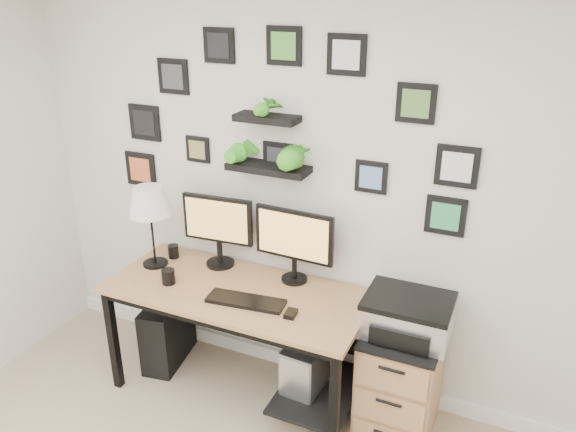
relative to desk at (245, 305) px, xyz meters
The scene contains 14 objects.
room 0.75m from the desk, 42.36° to the left, with size 4.00×4.00×4.00m.
desk is the anchor object (origin of this frame).
monitor_left 0.53m from the desk, 146.18° to the left, with size 0.47×0.20×0.48m.
monitor_right 0.51m from the desk, 41.31° to the left, with size 0.51×0.17×0.47m.
keyboard 0.22m from the desk, 59.48° to the right, with size 0.46×0.15×0.02m, color black.
mouse 0.44m from the desk, 23.28° to the right, with size 0.06×0.09×0.03m, color black.
table_lamp 0.88m from the desk, behind, with size 0.26×0.26×0.54m.
mug 0.51m from the desk, 162.52° to the right, with size 0.08×0.08×0.09m, color black.
pen_cup 0.67m from the desk, 165.64° to the left, with size 0.07×0.07×0.09m, color black.
pc_tower_black 0.76m from the desk, behind, with size 0.21×0.46×0.46m, color black.
pc_tower_grey 0.58m from the desk, ahead, with size 0.25×0.50×0.48m.
file_cabinet 1.02m from the desk, ahead, with size 0.43×0.53×0.67m.
printer 1.00m from the desk, ahead, with size 0.47×0.39×0.21m.
wall_decor 1.07m from the desk, 76.12° to the left, with size 2.31×0.18×1.09m.
Camera 1 is at (1.12, -0.93, 2.48)m, focal length 35.00 mm.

